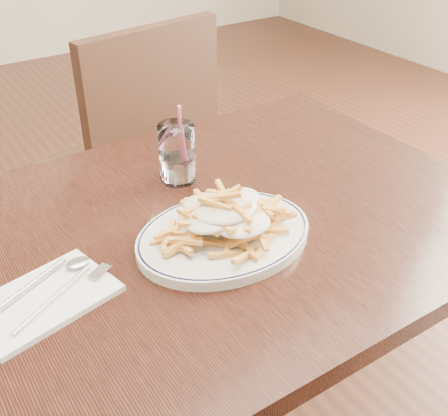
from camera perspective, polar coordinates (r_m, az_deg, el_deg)
table at (r=1.10m, az=-3.17°, el=-5.14°), size 1.20×0.80×0.75m
chair_far at (r=1.77m, az=-8.81°, el=5.38°), size 0.51×0.51×0.95m
fries_plate at (r=1.00m, az=0.00°, el=-2.82°), size 0.39×0.36×0.02m
loaded_fries at (r=0.97m, az=0.00°, el=-0.57°), size 0.28×0.25×0.07m
napkin at (r=0.92m, az=-17.88°, el=-8.86°), size 0.24×0.18×0.01m
cutlery at (r=0.92m, az=-18.11°, el=-8.23°), size 0.20×0.16×0.01m
water_glass at (r=1.17m, az=-4.77°, el=5.23°), size 0.08×0.08×0.17m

